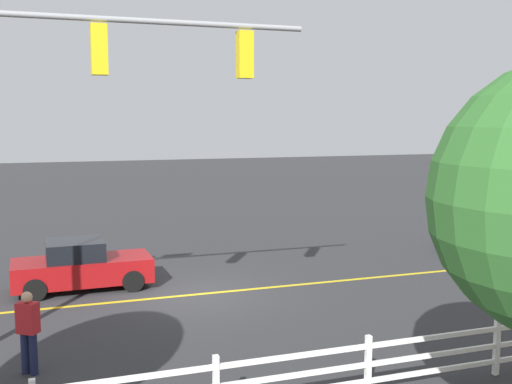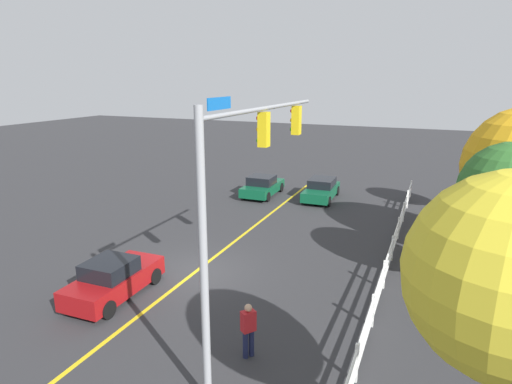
% 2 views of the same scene
% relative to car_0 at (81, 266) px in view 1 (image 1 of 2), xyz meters
% --- Properties ---
extents(ground_plane, '(120.00, 120.00, 0.00)m').
position_rel_car_0_xyz_m(ground_plane, '(-3.01, 1.68, -0.70)').
color(ground_plane, '#2D2D30').
extents(lane_center_stripe, '(28.00, 0.16, 0.01)m').
position_rel_car_0_xyz_m(lane_center_stripe, '(-7.01, 1.68, -0.69)').
color(lane_center_stripe, gold).
rests_on(lane_center_stripe, ground_plane).
extents(signal_assembly, '(8.09, 0.38, 7.47)m').
position_rel_car_0_xyz_m(signal_assembly, '(0.97, 5.87, 4.57)').
color(signal_assembly, gray).
rests_on(signal_assembly, ground_plane).
extents(car_0, '(4.06, 1.89, 1.49)m').
position_rel_car_0_xyz_m(car_0, '(0.00, 0.00, 0.00)').
color(car_0, maroon).
rests_on(car_0, ground_plane).
extents(car_1, '(4.08, 2.03, 1.41)m').
position_rel_car_0_xyz_m(car_1, '(-15.40, -0.35, -0.04)').
color(car_1, '#0C4C2D').
rests_on(car_1, ground_plane).
extents(pedestrian, '(0.48, 0.45, 1.69)m').
position_rel_car_0_xyz_m(pedestrian, '(1.34, 6.05, 0.23)').
color(pedestrian, '#191E3F').
rests_on(pedestrian, ground_plane).
extents(white_rail_fence, '(26.10, 0.10, 1.15)m').
position_rel_car_0_xyz_m(white_rail_fence, '(-6.01, 9.13, -0.10)').
color(white_rail_fence, white).
rests_on(white_rail_fence, ground_plane).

